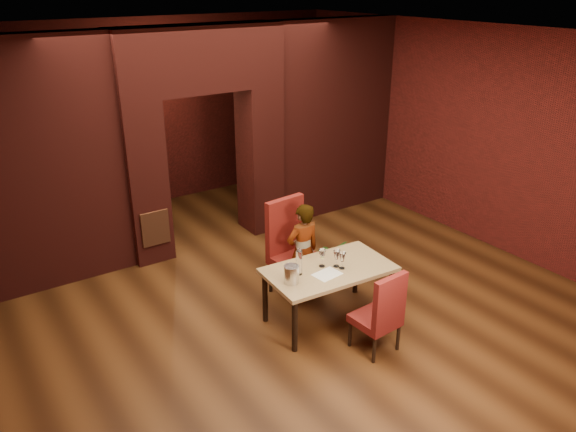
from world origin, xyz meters
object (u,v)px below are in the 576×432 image
Objects in this scene: dining_table at (328,294)px; wine_glass_c at (342,261)px; wine_glass_a at (322,258)px; chair_near at (376,310)px; person_seated at (303,252)px; chair_far at (297,250)px; wine_glass_b at (337,258)px; wine_bucket at (291,274)px; potted_plant at (331,256)px; water_bottle at (299,262)px.

dining_table is 0.47m from wine_glass_c.
wine_glass_a is 1.06× the size of wine_glass_c.
chair_near is 0.77× the size of person_seated.
chair_far is 0.75m from wine_glass_b.
chair_far reaches higher than wine_bucket.
wine_glass_c is (0.08, -0.80, 0.17)m from chair_far.
chair_far is 5.93× the size of wine_glass_b.
wine_glass_a is at bearing -134.00° from potted_plant.
wine_bucket is (-0.67, 0.06, 0.00)m from wine_glass_c.
water_bottle is (-0.44, 0.81, 0.36)m from chair_near.
wine_glass_a is (-0.11, 0.82, 0.31)m from chair_near.
person_seated is 0.55m from wine_glass_a.
chair_far reaches higher than dining_table.
wine_glass_a is at bearing 120.97° from dining_table.
potted_plant is (0.69, 0.95, -0.58)m from wine_glass_b.
person_seated is at bearing 79.54° from wine_glass_a.
water_bottle reaches higher than dining_table.
chair_near is at bearing -61.54° from water_bottle.
potted_plant is (0.79, 0.94, -0.13)m from dining_table.
chair_far is 0.98× the size of person_seated.
wine_bucket is at bearing -143.98° from potted_plant.
chair_near is 2.26× the size of potted_plant.
chair_far reaches higher than wine_glass_c.
chair_far is 5.79× the size of wine_glass_a.
dining_table is 7.14× the size of wine_bucket.
wine_glass_a is at bearing -103.28° from chair_far.
wine_bucket is at bearing 175.10° from wine_glass_c.
wine_glass_c is (0.16, -0.17, -0.01)m from wine_glass_a.
person_seated reaches higher than wine_glass_a.
chair_near reaches higher than dining_table.
person_seated reaches higher than wine_glass_b.
wine_glass_b is 0.08m from wine_glass_c.
person_seated is 0.64m from wine_glass_b.
wine_glass_a reaches higher than potted_plant.
wine_bucket is at bearing -167.43° from wine_glass_a.
chair_far reaches higher than chair_near.
wine_glass_b reaches higher than wine_glass_c.
wine_glass_c is (0.12, -0.09, 0.45)m from dining_table.
wine_glass_a is at bearing -85.81° from chair_near.
chair_far is 6.04× the size of wine_bucket.
water_bottle is at bearing 52.17° from person_seated.
dining_table is 6.84× the size of wine_glass_a.
chair_near is 0.99m from water_bottle.
dining_table is 0.75m from chair_near.
water_bottle is at bearing -179.51° from wine_glass_a.
person_seated is 6.17× the size of wine_bucket.
wine_glass_c is at bearing -123.11° from potted_plant.
wine_glass_b reaches higher than wine_bucket.
wine_glass_b is at bearing -11.19° from water_bottle.
wine_glass_a reaches higher than dining_table.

